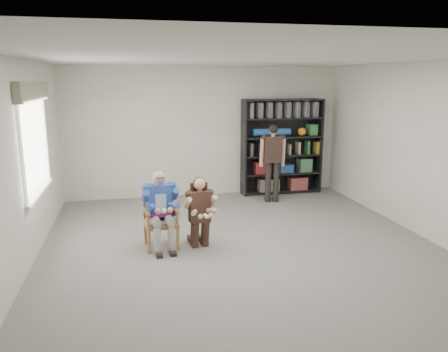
{
  "coord_description": "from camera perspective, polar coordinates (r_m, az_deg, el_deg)",
  "views": [
    {
      "loc": [
        -1.6,
        -5.84,
        2.51
      ],
      "look_at": [
        -0.2,
        0.6,
        1.05
      ],
      "focal_mm": 35.0,
      "sensor_mm": 36.0,
      "label": 1
    }
  ],
  "objects": [
    {
      "name": "window_left",
      "position": [
        7.03,
        -23.3,
        4.28
      ],
      "size": [
        0.16,
        2.0,
        1.75
      ],
      "primitive_type": null,
      "color": "white",
      "rests_on": "room_shell"
    },
    {
      "name": "bookshelf",
      "position": [
        9.81,
        7.56,
        3.81
      ],
      "size": [
        1.8,
        0.38,
        2.1
      ],
      "primitive_type": null,
      "color": "black",
      "rests_on": "floor"
    },
    {
      "name": "standing_man",
      "position": [
        9.06,
        6.35,
        1.59
      ],
      "size": [
        0.53,
        0.35,
        1.62
      ],
      "primitive_type": null,
      "rotation": [
        0.0,
        0.0,
        -0.14
      ],
      "color": "black",
      "rests_on": "floor"
    },
    {
      "name": "armchair",
      "position": [
        6.68,
        -8.25,
        -5.53
      ],
      "size": [
        0.58,
        0.56,
        0.92
      ],
      "primitive_type": null,
      "rotation": [
        0.0,
        0.0,
        0.1
      ],
      "color": "#9E633E",
      "rests_on": "floor"
    },
    {
      "name": "seated_man",
      "position": [
        6.63,
        -8.28,
        -4.39
      ],
      "size": [
        0.58,
        0.76,
        1.2
      ],
      "primitive_type": null,
      "rotation": [
        0.0,
        0.0,
        0.1
      ],
      "color": "navy",
      "rests_on": "floor"
    },
    {
      "name": "kneeling_woman",
      "position": [
        6.6,
        -3.15,
        -4.84
      ],
      "size": [
        0.53,
        0.78,
        1.1
      ],
      "primitive_type": null,
      "rotation": [
        0.0,
        0.0,
        0.1
      ],
      "color": "#3A251A",
      "rests_on": "floor"
    },
    {
      "name": "floor",
      "position": [
        6.55,
        2.87,
        -10.04
      ],
      "size": [
        6.0,
        7.0,
        0.01
      ],
      "primitive_type": "cube",
      "color": "slate",
      "rests_on": "ground"
    },
    {
      "name": "room_shell",
      "position": [
        6.16,
        3.01,
        2.09
      ],
      "size": [
        6.0,
        7.0,
        2.8
      ],
      "primitive_type": null,
      "color": "beige",
      "rests_on": "ground"
    }
  ]
}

